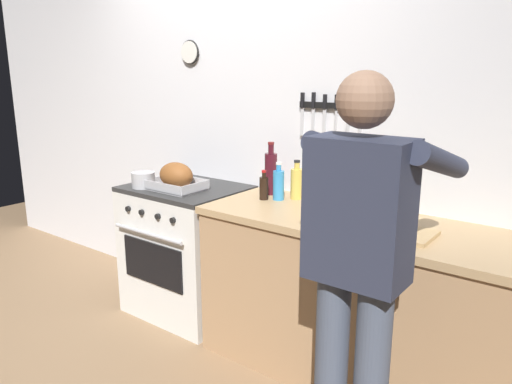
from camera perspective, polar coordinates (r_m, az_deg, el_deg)
The scene contains 13 objects.
wall_back at distance 3.39m, azimuth -1.40°, elevation 7.86°, with size 6.00×0.13×2.60m.
counter_block at distance 2.73m, azimuth 14.29°, elevation -12.82°, with size 2.03×0.65×0.90m.
stove at distance 3.46m, azimuth -7.95°, elevation -6.62°, with size 0.76×0.67×0.90m.
person_cook at distance 1.98m, azimuth 11.84°, elevation -7.26°, with size 0.51×0.63×1.66m.
roasting_pan at distance 3.23m, azimuth -9.22°, elevation 1.67°, with size 0.35×0.26×0.18m.
saucepan at distance 3.35m, azimuth -12.90°, elevation 1.39°, with size 0.15×0.15×0.10m.
cutting_board at distance 2.45m, azimuth 15.76°, elevation -4.43°, with size 0.36×0.24×0.02m, color tan.
bottle_olive_oil at distance 2.68m, azimuth 13.50°, elevation -0.24°, with size 0.06×0.06×0.29m.
bottle_cooking_oil at distance 2.98m, azimuth 4.73°, elevation 1.07°, with size 0.07×0.07×0.24m.
bottle_vinegar at distance 2.81m, azimuth 13.74°, elevation 0.05°, with size 0.06×0.06×0.25m.
bottle_wine_red at distance 3.07m, azimuth 1.73°, elevation 2.27°, with size 0.08×0.08×0.33m.
bottle_dish_soap at distance 2.95m, azimuth 2.63°, elevation 0.90°, with size 0.07×0.07×0.23m.
bottle_soy_sauce at distance 2.95m, azimuth 0.92°, elevation 0.53°, with size 0.05×0.05×0.18m.
Camera 1 is at (2.10, -1.28, 1.66)m, focal length 34.57 mm.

